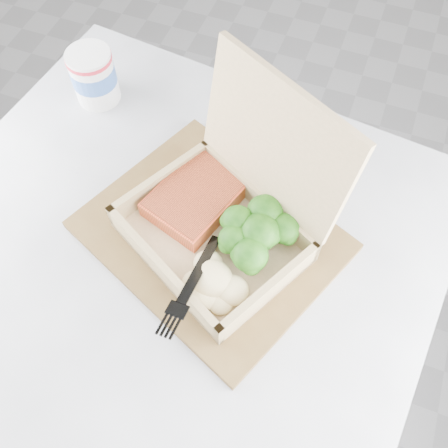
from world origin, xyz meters
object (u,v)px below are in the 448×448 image
at_px(paper_cup, 93,75).
at_px(serving_tray, 211,236).
at_px(takeout_container, 232,207).
at_px(cafe_table, 172,306).

bearing_deg(paper_cup, serving_tray, -34.19).
bearing_deg(serving_tray, takeout_container, 39.98).
height_order(cafe_table, paper_cup, paper_cup).
relative_size(cafe_table, paper_cup, 8.81).
bearing_deg(takeout_container, serving_tray, -112.28).
xyz_separation_m(serving_tray, paper_cup, (-0.28, 0.19, 0.04)).
bearing_deg(takeout_container, paper_cup, 178.53).
bearing_deg(serving_tray, cafe_table, -133.66).
distance_m(serving_tray, paper_cup, 0.34).
xyz_separation_m(cafe_table, paper_cup, (-0.22, 0.24, 0.23)).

